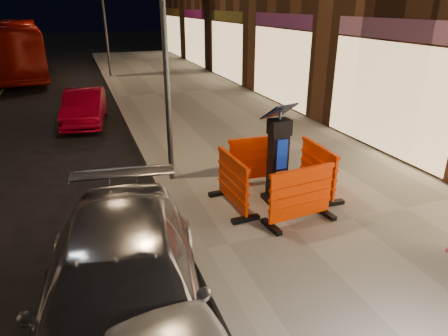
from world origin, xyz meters
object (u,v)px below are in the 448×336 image
object	(u,v)px
barrier_kerbside	(233,183)
car_red	(87,123)
parking_kiosk	(278,156)
barrier_bldgside	(318,170)
barrier_back	(257,160)
barrier_front	(301,196)
bus_doubledecker	(22,76)

from	to	relation	value
barrier_kerbside	car_red	size ratio (longest dim) A/B	0.38
parking_kiosk	car_red	size ratio (longest dim) A/B	0.53
barrier_bldgside	car_red	size ratio (longest dim) A/B	0.38
barrier_back	barrier_bldgside	world-z (taller)	same
barrier_front	car_red	bearing A→B (deg)	105.85
car_red	bus_doubledecker	world-z (taller)	bus_doubledecker
car_red	barrier_bldgside	bearing A→B (deg)	-53.07
car_red	bus_doubledecker	distance (m)	12.12
barrier_kerbside	parking_kiosk	bearing A→B (deg)	-92.48
barrier_front	bus_doubledecker	distance (m)	21.49
barrier_back	barrier_kerbside	size ratio (longest dim) A/B	1.00
car_red	parking_kiosk	bearing A→B (deg)	-58.66
barrier_kerbside	car_red	xyz separation A→B (m)	(-2.47, 7.80, -0.68)
barrier_front	car_red	world-z (taller)	barrier_front
barrier_bldgside	bus_doubledecker	world-z (taller)	bus_doubledecker
barrier_bldgside	car_red	bearing A→B (deg)	30.77
barrier_front	barrier_bldgside	distance (m)	1.34
parking_kiosk	barrier_front	bearing A→B (deg)	-90.48
barrier_front	barrier_back	world-z (taller)	same
parking_kiosk	car_red	world-z (taller)	parking_kiosk
car_red	barrier_front	bearing A→B (deg)	-60.98
barrier_bldgside	barrier_front	bearing A→B (deg)	136.52
barrier_front	barrier_back	size ratio (longest dim) A/B	1.00
barrier_kerbside	barrier_bldgside	bearing A→B (deg)	-92.48
barrier_front	car_red	xyz separation A→B (m)	(-3.42, 8.75, -0.68)
barrier_back	barrier_bldgside	bearing A→B (deg)	-42.48
parking_kiosk	barrier_kerbside	xyz separation A→B (m)	(-0.95, 0.00, -0.42)
bus_doubledecker	barrier_back	bearing A→B (deg)	-75.99
barrier_back	car_red	world-z (taller)	barrier_back
barrier_bldgside	bus_doubledecker	xyz separation A→B (m)	(-7.48, 19.51, -0.68)
parking_kiosk	barrier_kerbside	size ratio (longest dim) A/B	1.40
parking_kiosk	barrier_bldgside	size ratio (longest dim) A/B	1.40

